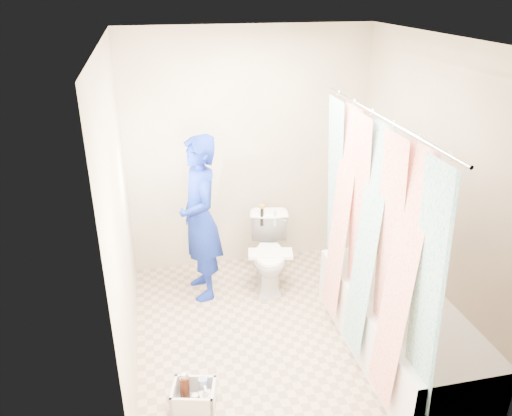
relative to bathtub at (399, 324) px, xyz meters
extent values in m
plane|color=tan|center=(-0.85, 0.43, -0.27)|extent=(2.60, 2.60, 0.00)
cube|color=silver|center=(-0.85, 0.43, 2.13)|extent=(2.40, 2.60, 0.02)
cube|color=beige|center=(-0.85, 1.73, 0.93)|extent=(2.40, 0.02, 2.40)
cube|color=beige|center=(-0.85, -0.88, 0.93)|extent=(2.40, 0.02, 2.40)
cube|color=beige|center=(-2.05, 0.43, 0.93)|extent=(0.02, 2.60, 2.40)
cube|color=beige|center=(0.35, 0.43, 0.93)|extent=(0.02, 2.60, 2.40)
cube|color=white|center=(0.00, 0.00, -0.02)|extent=(0.70, 1.75, 0.50)
cube|color=white|center=(0.00, 0.00, 0.19)|extent=(0.58, 1.63, 0.06)
cylinder|color=silver|center=(-0.33, 0.00, 1.68)|extent=(0.02, 1.90, 0.02)
cube|color=white|center=(-0.33, 0.00, 0.75)|extent=(0.06, 1.75, 1.80)
imported|color=white|center=(-0.76, 1.20, 0.07)|extent=(0.50, 0.73, 0.68)
cube|color=white|center=(-0.78, 1.09, 0.13)|extent=(0.44, 0.26, 0.03)
cylinder|color=black|center=(-0.79, 1.39, 0.38)|extent=(0.03, 0.03, 0.20)
cylinder|color=gold|center=(-0.79, 1.39, 0.49)|extent=(0.05, 0.05, 0.03)
cylinder|color=silver|center=(-0.67, 1.36, 0.36)|extent=(0.03, 0.03, 0.16)
imported|color=navy|center=(-1.41, 1.19, 0.51)|extent=(0.45, 0.62, 1.56)
cube|color=silver|center=(-1.65, -0.23, -0.25)|extent=(0.35, 0.31, 0.03)
cube|color=silver|center=(-1.79, -0.19, -0.18)|extent=(0.08, 0.24, 0.18)
cube|color=silver|center=(-1.52, -0.26, -0.18)|extent=(0.08, 0.24, 0.18)
cube|color=silver|center=(-1.68, -0.33, -0.18)|extent=(0.29, 0.09, 0.18)
cube|color=silver|center=(-1.63, -0.12, -0.18)|extent=(0.29, 0.09, 0.18)
cylinder|color=#3F1A0C|center=(-1.71, -0.17, -0.14)|extent=(0.07, 0.07, 0.20)
cylinder|color=white|center=(-1.58, -0.19, -0.15)|extent=(0.06, 0.06, 0.18)
cylinder|color=beige|center=(-1.65, -0.28, -0.17)|extent=(0.04, 0.04, 0.13)
cylinder|color=#3F1A0C|center=(-1.74, -0.27, -0.21)|extent=(0.06, 0.06, 0.06)
cylinder|color=gold|center=(-1.74, -0.27, -0.17)|extent=(0.06, 0.06, 0.01)
imported|color=silver|center=(-1.58, -0.29, -0.14)|extent=(0.09, 0.10, 0.19)
camera|label=1|loc=(-1.79, -2.88, 2.49)|focal=35.00mm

